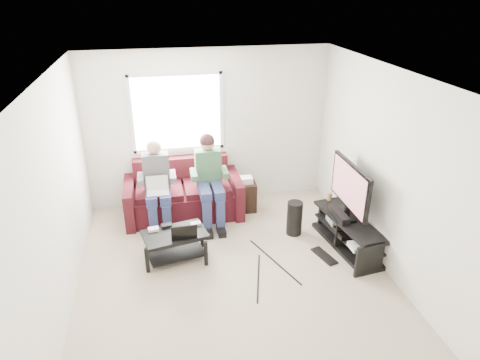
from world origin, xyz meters
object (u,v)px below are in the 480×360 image
at_px(coffee_table, 175,240).
at_px(tv_stand, 348,235).
at_px(sofa, 184,195).
at_px(subwoofer, 294,218).
at_px(tv, 350,188).
at_px(end_table, 245,195).

xyz_separation_m(coffee_table, tv_stand, (2.45, -0.19, -0.10)).
bearing_deg(sofa, subwoofer, -31.47).
bearing_deg(tv, tv_stand, -88.53).
relative_size(subwoofer, end_table, 0.88).
distance_m(subwoofer, end_table, 1.05).
distance_m(tv_stand, subwoofer, 0.82).
height_order(tv, end_table, tv).
bearing_deg(tv_stand, coffee_table, 175.49).
xyz_separation_m(tv, end_table, (-1.21, 1.29, -0.64)).
xyz_separation_m(coffee_table, end_table, (1.24, 1.20, -0.04)).
bearing_deg(coffee_table, end_table, 43.98).
bearing_deg(end_table, tv_stand, -48.98).
height_order(subwoofer, end_table, end_table).
bearing_deg(subwoofer, coffee_table, -170.31).
bearing_deg(tv_stand, tv, 91.47).
height_order(coffee_table, subwoofer, subwoofer).
relative_size(coffee_table, end_table, 1.54).
relative_size(sofa, tv, 1.69).
distance_m(coffee_table, tv_stand, 2.46).
bearing_deg(coffee_table, sofa, 80.36).
xyz_separation_m(tv, subwoofer, (-0.64, 0.40, -0.65)).
bearing_deg(sofa, tv, -31.68).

